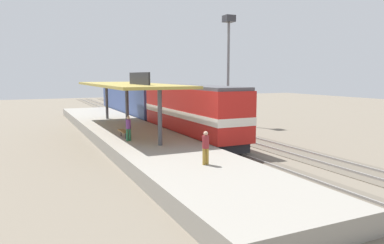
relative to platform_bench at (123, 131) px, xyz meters
name	(u,v)px	position (x,y,z in m)	size (l,w,h in m)	color
ground_plane	(198,134)	(8.00, 4.01, -1.34)	(120.00, 120.00, 0.00)	#706656
track_near	(178,135)	(6.00, 4.01, -1.31)	(3.20, 110.00, 0.16)	#5F5649
track_far	(222,132)	(10.60, 4.01, -1.31)	(3.20, 110.00, 0.16)	#5F5649
platform	(128,134)	(1.40, 4.01, -0.89)	(6.00, 44.00, 0.90)	gray
station_canopy	(127,86)	(1.40, 3.92, 3.19)	(5.20, 18.00, 4.70)	#47474C
platform_bench	(123,131)	(0.00, 0.00, 0.00)	(0.44, 1.70, 0.50)	#333338
locomotive	(191,112)	(6.00, 1.24, 1.07)	(2.93, 14.43, 4.44)	#28282D
passenger_carriage_single	(131,100)	(6.00, 19.24, 0.97)	(2.90, 20.00, 4.24)	#28282D
light_mast	(229,47)	(13.80, 8.39, 7.05)	(1.10, 1.10, 11.70)	slate
person_waiting	(206,146)	(1.71, -9.79, 0.51)	(0.34, 0.34, 1.71)	olive
person_walking	(128,127)	(-0.03, -1.60, 0.51)	(0.34, 0.34, 1.71)	#23603D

